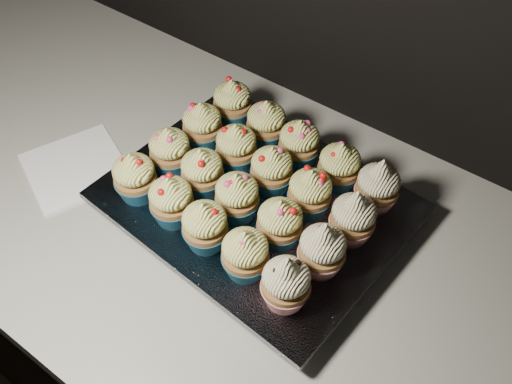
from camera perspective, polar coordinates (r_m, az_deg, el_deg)
cabinet at (r=1.31m, az=-7.31°, el=-12.01°), size 2.40×0.60×0.86m
worktop at (r=0.95m, az=-9.95°, el=1.08°), size 2.44×0.64×0.04m
napkin at (r=0.97m, az=-17.57°, el=2.35°), size 0.19×0.19×0.00m
baking_tray at (r=0.86m, az=-0.00°, el=-1.69°), size 0.41×0.32×0.02m
foil_lining at (r=0.84m, az=-0.00°, el=-0.97°), size 0.44×0.36×0.01m
cupcake_0 at (r=0.83m, az=-12.02°, el=1.48°), size 0.06×0.06×0.08m
cupcake_1 at (r=0.80m, az=-8.45°, el=-0.84°), size 0.06×0.06×0.08m
cupcake_2 at (r=0.76m, az=-5.13°, el=-3.38°), size 0.06×0.06×0.08m
cupcake_3 at (r=0.73m, az=-1.08°, el=-6.20°), size 0.06×0.06×0.08m
cupcake_4 at (r=0.71m, az=3.00°, el=-9.02°), size 0.06×0.06×0.10m
cupcake_5 at (r=0.86m, az=-8.58°, el=4.09°), size 0.06×0.06×0.08m
cupcake_6 at (r=0.83m, az=-5.40°, el=2.00°), size 0.06×0.06×0.08m
cupcake_7 at (r=0.79m, az=-1.91°, el=-0.44°), size 0.06×0.06×0.08m
cupcake_8 at (r=0.76m, az=2.39°, el=-3.10°), size 0.06×0.06×0.08m
cupcake_9 at (r=0.74m, az=6.64°, el=-5.70°), size 0.06×0.06×0.10m
cupcake_10 at (r=0.89m, az=-5.39°, el=6.63°), size 0.06×0.06×0.08m
cupcake_11 at (r=0.86m, az=-1.99°, el=4.49°), size 0.06×0.06×0.08m
cupcake_12 at (r=0.82m, az=1.57°, el=2.25°), size 0.06×0.06×0.08m
cupcake_13 at (r=0.80m, az=5.41°, el=-0.06°), size 0.06×0.06×0.08m
cupcake_14 at (r=0.78m, az=9.69°, el=-2.52°), size 0.06×0.06×0.10m
cupcake_15 at (r=0.93m, az=-2.39°, el=8.91°), size 0.06×0.06×0.08m
cupcake_16 at (r=0.89m, az=1.03°, el=6.85°), size 0.06×0.06×0.08m
cupcake_17 at (r=0.86m, az=4.33°, el=4.88°), size 0.06×0.06×0.08m
cupcake_18 at (r=0.84m, az=8.32°, el=2.55°), size 0.06×0.06×0.08m
cupcake_19 at (r=0.82m, az=12.06°, el=0.56°), size 0.06×0.06×0.10m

